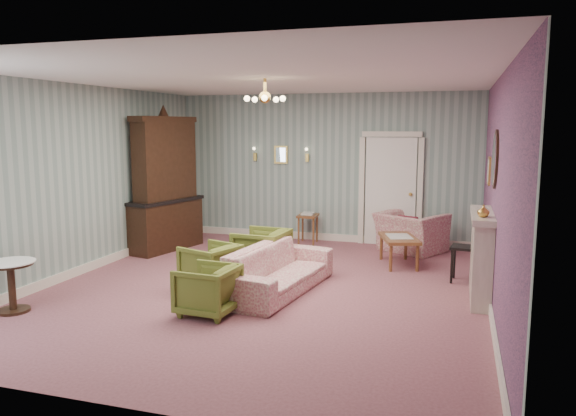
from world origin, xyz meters
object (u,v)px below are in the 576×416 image
(olive_chair_a, at_px, (208,287))
(sofa_chintz, at_px, (277,261))
(olive_chair_c, at_px, (261,249))
(pedestal_table, at_px, (12,287))
(dresser, at_px, (165,180))
(side_table_black, at_px, (463,264))
(coffee_table, at_px, (399,251))
(fireplace, at_px, (481,256))
(olive_chair_b, at_px, (210,264))
(wingback_chair, at_px, (411,226))

(olive_chair_a, height_order, sofa_chintz, sofa_chintz)
(olive_chair_c, bearing_deg, olive_chair_a, 5.36)
(olive_chair_c, distance_m, pedestal_table, 3.49)
(dresser, bearing_deg, side_table_black, 6.02)
(olive_chair_a, distance_m, coffee_table, 3.68)
(sofa_chintz, distance_m, fireplace, 2.71)
(dresser, relative_size, pedestal_table, 4.04)
(olive_chair_a, relative_size, sofa_chintz, 0.31)
(olive_chair_b, distance_m, sofa_chintz, 0.96)
(olive_chair_b, xyz_separation_m, coffee_table, (2.40, 2.09, -0.11))
(sofa_chintz, relative_size, coffee_table, 2.27)
(olive_chair_b, height_order, pedestal_table, olive_chair_b)
(wingback_chair, height_order, coffee_table, wingback_chair)
(sofa_chintz, distance_m, coffee_table, 2.44)
(wingback_chair, relative_size, fireplace, 0.78)
(dresser, bearing_deg, olive_chair_a, -39.85)
(olive_chair_b, relative_size, coffee_table, 0.74)
(olive_chair_b, relative_size, side_table_black, 1.29)
(coffee_table, height_order, side_table_black, side_table_black)
(olive_chair_a, xyz_separation_m, olive_chair_b, (-0.45, 1.03, 0.01))
(olive_chair_c, relative_size, dresser, 0.30)
(wingback_chair, relative_size, pedestal_table, 1.70)
(side_table_black, bearing_deg, sofa_chintz, -153.69)
(fireplace, distance_m, coffee_table, 1.95)
(dresser, xyz_separation_m, coffee_table, (4.24, 0.07, -1.05))
(olive_chair_c, distance_m, wingback_chair, 3.06)
(olive_chair_c, height_order, wingback_chair, wingback_chair)
(wingback_chair, relative_size, coffee_table, 1.15)
(pedestal_table, bearing_deg, wingback_chair, 47.80)
(sofa_chintz, bearing_deg, fireplace, -72.15)
(wingback_chair, distance_m, fireplace, 2.82)
(side_table_black, bearing_deg, olive_chair_c, -172.41)
(sofa_chintz, relative_size, wingback_chair, 1.96)
(sofa_chintz, relative_size, pedestal_table, 3.35)
(dresser, height_order, coffee_table, dresser)
(olive_chair_a, xyz_separation_m, olive_chair_c, (-0.02, 1.98, 0.05))
(olive_chair_a, bearing_deg, dresser, -138.91)
(fireplace, bearing_deg, olive_chair_a, -152.88)
(wingback_chair, height_order, dresser, dresser)
(olive_chair_b, bearing_deg, fireplace, 118.03)
(olive_chair_a, relative_size, dresser, 0.26)
(olive_chair_b, height_order, sofa_chintz, sofa_chintz)
(wingback_chair, distance_m, dresser, 4.57)
(fireplace, relative_size, coffee_table, 1.48)
(olive_chair_a, bearing_deg, side_table_black, 132.91)
(sofa_chintz, bearing_deg, dresser, 63.91)
(dresser, distance_m, side_table_black, 5.39)
(olive_chair_a, relative_size, wingback_chair, 0.61)
(olive_chair_a, relative_size, side_table_black, 1.24)
(olive_chair_c, distance_m, side_table_black, 3.02)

